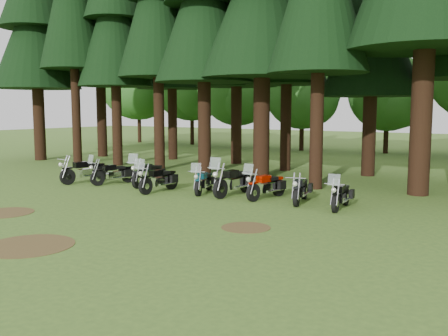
{
  "coord_description": "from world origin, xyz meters",
  "views": [
    {
      "loc": [
        11.45,
        -11.33,
        3.32
      ],
      "look_at": [
        0.84,
        5.0,
        1.0
      ],
      "focal_mm": 40.0,
      "sensor_mm": 36.0,
      "label": 1
    }
  ],
  "objects_px": {
    "motorcycle_3": "(159,180)",
    "motorcycle_4": "(204,182)",
    "motorcycle_0": "(85,172)",
    "motorcycle_1": "(113,174)",
    "motorcycle_2": "(148,174)",
    "motorcycle_7": "(301,190)",
    "motorcycle_5": "(234,182)",
    "motorcycle_6": "(266,186)",
    "motorcycle_8": "(341,196)"
  },
  "relations": [
    {
      "from": "motorcycle_3",
      "to": "motorcycle_4",
      "type": "xyz_separation_m",
      "value": [
        1.68,
        0.74,
        -0.04
      ]
    },
    {
      "from": "motorcycle_0",
      "to": "motorcycle_4",
      "type": "height_order",
      "value": "motorcycle_4"
    },
    {
      "from": "motorcycle_1",
      "to": "motorcycle_4",
      "type": "bearing_deg",
      "value": 20.53
    },
    {
      "from": "motorcycle_2",
      "to": "motorcycle_7",
      "type": "bearing_deg",
      "value": -8.78
    },
    {
      "from": "motorcycle_2",
      "to": "motorcycle_7",
      "type": "relative_size",
      "value": 1.13
    },
    {
      "from": "motorcycle_0",
      "to": "motorcycle_7",
      "type": "height_order",
      "value": "motorcycle_0"
    },
    {
      "from": "motorcycle_2",
      "to": "motorcycle_5",
      "type": "height_order",
      "value": "motorcycle_5"
    },
    {
      "from": "motorcycle_4",
      "to": "motorcycle_6",
      "type": "relative_size",
      "value": 0.92
    },
    {
      "from": "motorcycle_5",
      "to": "motorcycle_7",
      "type": "distance_m",
      "value": 2.77
    },
    {
      "from": "motorcycle_3",
      "to": "motorcycle_5",
      "type": "bearing_deg",
      "value": 18.13
    },
    {
      "from": "motorcycle_4",
      "to": "motorcycle_5",
      "type": "distance_m",
      "value": 1.29
    },
    {
      "from": "motorcycle_1",
      "to": "motorcycle_2",
      "type": "distance_m",
      "value": 1.69
    },
    {
      "from": "motorcycle_7",
      "to": "motorcycle_8",
      "type": "xyz_separation_m",
      "value": [
        1.58,
        -0.28,
        -0.01
      ]
    },
    {
      "from": "motorcycle_0",
      "to": "motorcycle_7",
      "type": "bearing_deg",
      "value": 15.87
    },
    {
      "from": "motorcycle_4",
      "to": "motorcycle_6",
      "type": "xyz_separation_m",
      "value": [
        2.66,
        0.25,
        0.03
      ]
    },
    {
      "from": "motorcycle_2",
      "to": "motorcycle_6",
      "type": "distance_m",
      "value": 5.77
    },
    {
      "from": "motorcycle_3",
      "to": "motorcycle_6",
      "type": "bearing_deg",
      "value": 13.65
    },
    {
      "from": "motorcycle_3",
      "to": "motorcycle_0",
      "type": "bearing_deg",
      "value": 179.66
    },
    {
      "from": "motorcycle_6",
      "to": "motorcycle_7",
      "type": "relative_size",
      "value": 1.06
    },
    {
      "from": "motorcycle_0",
      "to": "motorcycle_2",
      "type": "bearing_deg",
      "value": 27.37
    },
    {
      "from": "motorcycle_3",
      "to": "motorcycle_5",
      "type": "xyz_separation_m",
      "value": [
        2.96,
        0.92,
        0.05
      ]
    },
    {
      "from": "motorcycle_0",
      "to": "motorcycle_8",
      "type": "relative_size",
      "value": 1.15
    },
    {
      "from": "motorcycle_3",
      "to": "motorcycle_5",
      "type": "height_order",
      "value": "motorcycle_5"
    },
    {
      "from": "motorcycle_5",
      "to": "motorcycle_7",
      "type": "height_order",
      "value": "motorcycle_5"
    },
    {
      "from": "motorcycle_3",
      "to": "motorcycle_6",
      "type": "height_order",
      "value": "motorcycle_3"
    },
    {
      "from": "motorcycle_4",
      "to": "motorcycle_7",
      "type": "height_order",
      "value": "motorcycle_4"
    },
    {
      "from": "motorcycle_2",
      "to": "motorcycle_4",
      "type": "height_order",
      "value": "motorcycle_2"
    },
    {
      "from": "motorcycle_4",
      "to": "motorcycle_5",
      "type": "bearing_deg",
      "value": -10.07
    },
    {
      "from": "motorcycle_2",
      "to": "motorcycle_7",
      "type": "distance_m",
      "value": 7.16
    },
    {
      "from": "motorcycle_0",
      "to": "motorcycle_5",
      "type": "relative_size",
      "value": 0.94
    },
    {
      "from": "motorcycle_5",
      "to": "motorcycle_8",
      "type": "bearing_deg",
      "value": 0.26
    },
    {
      "from": "motorcycle_1",
      "to": "motorcycle_4",
      "type": "relative_size",
      "value": 1.05
    },
    {
      "from": "motorcycle_6",
      "to": "motorcycle_2",
      "type": "bearing_deg",
      "value": -170.25
    },
    {
      "from": "motorcycle_2",
      "to": "motorcycle_1",
      "type": "bearing_deg",
      "value": -171.42
    },
    {
      "from": "motorcycle_2",
      "to": "motorcycle_6",
      "type": "xyz_separation_m",
      "value": [
        5.77,
        0.01,
        -0.03
      ]
    },
    {
      "from": "motorcycle_8",
      "to": "motorcycle_2",
      "type": "bearing_deg",
      "value": 171.8
    },
    {
      "from": "motorcycle_2",
      "to": "motorcycle_0",
      "type": "bearing_deg",
      "value": -172.28
    },
    {
      "from": "motorcycle_1",
      "to": "motorcycle_2",
      "type": "height_order",
      "value": "motorcycle_2"
    },
    {
      "from": "motorcycle_0",
      "to": "motorcycle_8",
      "type": "xyz_separation_m",
      "value": [
        11.74,
        0.59,
        -0.06
      ]
    },
    {
      "from": "motorcycle_1",
      "to": "motorcycle_3",
      "type": "distance_m",
      "value": 3.08
    },
    {
      "from": "motorcycle_2",
      "to": "motorcycle_6",
      "type": "bearing_deg",
      "value": -8.6
    },
    {
      "from": "motorcycle_0",
      "to": "motorcycle_8",
      "type": "distance_m",
      "value": 11.75
    },
    {
      "from": "motorcycle_6",
      "to": "motorcycle_8",
      "type": "bearing_deg",
      "value": 3.9
    },
    {
      "from": "motorcycle_1",
      "to": "motorcycle_5",
      "type": "distance_m",
      "value": 6.02
    },
    {
      "from": "motorcycle_5",
      "to": "motorcycle_8",
      "type": "height_order",
      "value": "motorcycle_5"
    },
    {
      "from": "motorcycle_4",
      "to": "motorcycle_7",
      "type": "relative_size",
      "value": 0.97
    },
    {
      "from": "motorcycle_4",
      "to": "motorcycle_5",
      "type": "xyz_separation_m",
      "value": [
        1.27,
        0.18,
        0.09
      ]
    },
    {
      "from": "motorcycle_8",
      "to": "motorcycle_7",
      "type": "bearing_deg",
      "value": 163.66
    },
    {
      "from": "motorcycle_0",
      "to": "motorcycle_5",
      "type": "xyz_separation_m",
      "value": [
        7.39,
        0.83,
        0.03
      ]
    },
    {
      "from": "motorcycle_2",
      "to": "motorcycle_5",
      "type": "distance_m",
      "value": 4.38
    }
  ]
}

